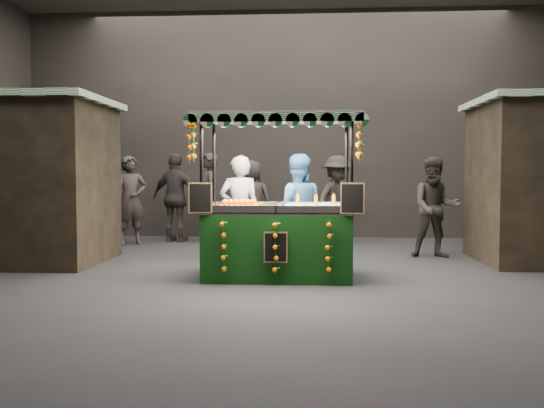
{
  "coord_description": "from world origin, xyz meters",
  "views": [
    {
      "loc": [
        0.27,
        -8.14,
        1.42
      ],
      "look_at": [
        -0.25,
        0.19,
        0.99
      ],
      "focal_mm": 39.18,
      "sensor_mm": 36.0,
      "label": 1
    }
  ],
  "objects": [
    {
      "name": "shopper_5",
      "position": [
        4.5,
        2.79,
        0.81
      ],
      "size": [
        0.84,
        1.57,
        1.62
      ],
      "rotation": [
        0.0,
        0.0,
        1.82
      ],
      "color": "#2A2322",
      "rests_on": "ground"
    },
    {
      "name": "market_hall",
      "position": [
        0.0,
        0.0,
        3.38
      ],
      "size": [
        12.1,
        10.1,
        5.05
      ],
      "color": "black",
      "rests_on": "ground"
    },
    {
      "name": "ground",
      "position": [
        0.0,
        0.0,
        0.0
      ],
      "size": [
        12.0,
        12.0,
        0.0
      ],
      "primitive_type": "plane",
      "color": "black",
      "rests_on": "ground"
    },
    {
      "name": "juice_stall",
      "position": [
        -0.13,
        -0.2,
        0.68
      ],
      "size": [
        2.27,
        1.33,
        2.2
      ],
      "color": "black",
      "rests_on": "ground"
    },
    {
      "name": "neighbour_stall_left",
      "position": [
        -4.4,
        1.0,
        1.31
      ],
      "size": [
        3.0,
        2.2,
        2.6
      ],
      "color": "black",
      "rests_on": "ground"
    },
    {
      "name": "shopper_3",
      "position": [
        0.85,
        3.93,
        0.89
      ],
      "size": [
        1.27,
        1.28,
        1.77
      ],
      "rotation": [
        0.0,
        0.0,
        0.81
      ],
      "color": "#2A2522",
      "rests_on": "ground"
    },
    {
      "name": "vendor_blue",
      "position": [
        0.09,
        0.82,
        0.85
      ],
      "size": [
        0.86,
        0.68,
        1.71
      ],
      "rotation": [
        0.0,
        0.0,
        3.19
      ],
      "color": "#2B568A",
      "rests_on": "ground"
    },
    {
      "name": "shopper_1",
      "position": [
        2.4,
        1.95,
        0.85
      ],
      "size": [
        0.86,
        0.69,
        1.69
      ],
      "rotation": [
        0.0,
        0.0,
        -0.06
      ],
      "color": "black",
      "rests_on": "ground"
    },
    {
      "name": "shopper_0",
      "position": [
        -3.27,
        3.44,
        0.88
      ],
      "size": [
        0.77,
        0.68,
        1.77
      ],
      "rotation": [
        0.0,
        0.0,
        0.5
      ],
      "color": "#2E2625",
      "rests_on": "ground"
    },
    {
      "name": "vendor_grey",
      "position": [
        -0.79,
        0.87,
        0.84
      ],
      "size": [
        0.68,
        0.5,
        1.69
      ],
      "rotation": [
        0.0,
        0.0,
        3.32
      ],
      "color": "gray",
      "rests_on": "ground"
    },
    {
      "name": "shopper_2",
      "position": [
        -2.47,
        3.95,
        0.92
      ],
      "size": [
        1.16,
        0.72,
        1.84
      ],
      "rotation": [
        0.0,
        0.0,
        2.87
      ],
      "color": "#2A2522",
      "rests_on": "ground"
    },
    {
      "name": "shopper_4",
      "position": [
        -0.92,
        4.06,
        0.85
      ],
      "size": [
        0.85,
        0.57,
        1.69
      ],
      "rotation": [
        0.0,
        0.0,
        3.1
      ],
      "color": "#2A2622",
      "rests_on": "ground"
    },
    {
      "name": "shopper_6",
      "position": [
        -1.78,
        3.9,
        0.92
      ],
      "size": [
        0.6,
        0.76,
        1.83
      ],
      "rotation": [
        0.0,
        0.0,
        -1.3
      ],
      "color": "black",
      "rests_on": "ground"
    }
  ]
}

